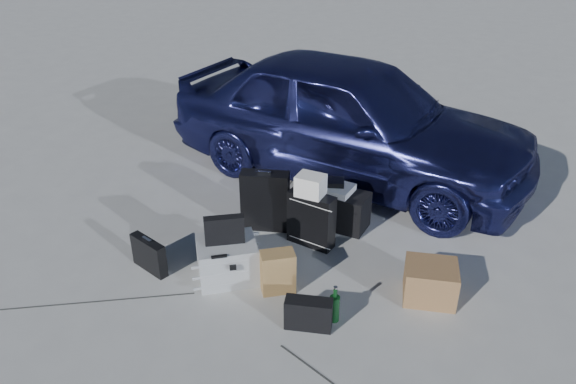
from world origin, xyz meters
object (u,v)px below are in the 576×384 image
object	(u,v)px
pelican_case	(227,260)
duffel_bag	(331,207)
car	(349,118)
briefcase	(149,255)
suitcase_right	(311,219)
suitcase_left	(265,201)
cardboard_box	(430,282)
green_bottle	(335,304)

from	to	relation	value
pelican_case	duffel_bag	size ratio (longest dim) A/B	0.67
car	briefcase	size ratio (longest dim) A/B	10.42
duffel_bag	suitcase_right	bearing A→B (deg)	-92.74
car	pelican_case	bearing A→B (deg)	-179.88
duffel_bag	suitcase_left	bearing A→B (deg)	-145.66
duffel_bag	cardboard_box	distance (m)	1.50
car	duffel_bag	world-z (taller)	car
car	suitcase_left	world-z (taller)	car
briefcase	cardboard_box	distance (m)	2.63
pelican_case	briefcase	distance (m)	0.77
briefcase	green_bottle	world-z (taller)	green_bottle
suitcase_left	green_bottle	world-z (taller)	suitcase_left
car	suitcase_right	world-z (taller)	car
pelican_case	suitcase_left	size ratio (longest dim) A/B	0.82
car	duffel_bag	distance (m)	1.36
pelican_case	suitcase_left	xyz separation A→B (m)	(0.16, 0.93, 0.13)
pelican_case	briefcase	world-z (taller)	pelican_case
car	cardboard_box	xyz separation A→B (m)	(0.95, -2.35, -0.60)
pelican_case	duffel_bag	xyz separation A→B (m)	(0.84, 1.15, 0.00)
briefcase	suitcase_left	size ratio (longest dim) A/B	0.66
green_bottle	car	bearing A→B (deg)	92.92
suitcase_left	suitcase_right	size ratio (longest dim) A/B	1.14
briefcase	duffel_bag	bearing A→B (deg)	66.86
car	briefcase	bearing A→B (deg)	165.93
suitcase_left	suitcase_right	bearing A→B (deg)	-25.57
suitcase_right	green_bottle	size ratio (longest dim) A/B	1.70
suitcase_left	cardboard_box	bearing A→B (deg)	-30.51
pelican_case	suitcase_left	distance (m)	0.96
cardboard_box	green_bottle	size ratio (longest dim) A/B	1.33
cardboard_box	green_bottle	xyz separation A→B (m)	(-0.81, -0.46, 0.00)
suitcase_right	cardboard_box	bearing A→B (deg)	-7.36
duffel_bag	car	bearing A→B (deg)	103.85
pelican_case	green_bottle	size ratio (longest dim) A/B	1.58
car	suitcase_left	bearing A→B (deg)	173.76
green_bottle	briefcase	bearing A→B (deg)	167.45
briefcase	duffel_bag	world-z (taller)	duffel_bag
briefcase	duffel_bag	distance (m)	1.99
briefcase	cardboard_box	size ratio (longest dim) A/B	0.95
car	cardboard_box	bearing A→B (deg)	-136.99
suitcase_left	green_bottle	size ratio (longest dim) A/B	1.93
pelican_case	suitcase_left	bearing A→B (deg)	57.28
car	green_bottle	distance (m)	2.87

